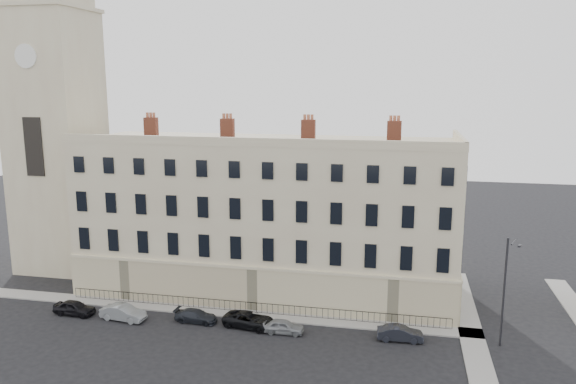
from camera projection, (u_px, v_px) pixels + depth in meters
name	position (u px, v px, depth m)	size (l,w,h in m)	color
ground	(306.00, 347.00, 44.26)	(160.00, 160.00, 0.00)	black
terrace	(268.00, 216.00, 55.47)	(36.22, 12.22, 17.00)	#C6B593
church_tower	(54.00, 99.00, 60.03)	(8.00, 8.13, 44.00)	#C6B593
pavement_terrace	(208.00, 311.00, 51.04)	(48.00, 2.00, 0.12)	gray
pavement_east_return	(467.00, 319.00, 49.33)	(2.00, 24.00, 0.12)	gray
railings	(251.00, 307.00, 50.53)	(35.00, 0.04, 0.96)	black
car_a	(74.00, 308.00, 50.22)	(1.52, 3.78, 1.29)	black
car_b	(123.00, 313.00, 49.10)	(1.43, 4.09, 1.35)	gray
car_c	(196.00, 316.00, 48.70)	(1.54, 3.79, 1.10)	black
car_d	(249.00, 320.00, 47.71)	(2.10, 4.55, 1.27)	black
car_e	(283.00, 326.00, 46.54)	(1.38, 3.44, 1.17)	gray
car_f	(400.00, 333.00, 45.20)	(1.29, 3.70, 1.22)	black
streetlamp	(505.00, 287.00, 43.36)	(0.86, 1.82, 8.87)	#2E2E33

